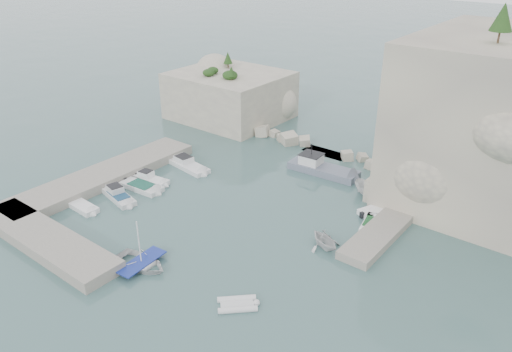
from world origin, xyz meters
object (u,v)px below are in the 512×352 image
Objects in this scene: motorboat_a at (189,168)px; tender_east_d at (371,199)px; motorboat_c at (142,189)px; motorboat_e at (84,210)px; tender_east_c at (381,211)px; tender_east_b at (370,227)px; work_boat at (323,173)px; rowboat at (142,266)px; motorboat_b at (151,182)px; tender_east_a at (324,247)px; motorboat_d at (119,199)px; inflatable_dinghy at (237,306)px.

tender_east_d is (21.15, 6.52, 0.00)m from motorboat_a.
motorboat_e is at bearing -102.88° from motorboat_c.
motorboat_a is at bearing 122.96° from tender_east_c.
work_boat is at bearing 40.51° from tender_east_b.
rowboat is 21.99m from tender_east_b.
work_boat is at bearing 38.25° from motorboat_b.
motorboat_b is 8.58m from motorboat_e.
tender_east_b is (23.67, 1.31, 0.00)m from motorboat_a.
tender_east_c is at bearing -4.30° from tender_east_b.
motorboat_b is 22.58m from tender_east_a.
motorboat_c is at bearing -82.64° from motorboat_b.
motorboat_d is at bearing 55.88° from rowboat.
rowboat is at bearing -99.34° from work_boat.
tender_east_d reaches higher than tender_east_b.
motorboat_d is at bearing -129.64° from work_boat.
motorboat_b is at bearing 110.47° from inflatable_dinghy.
motorboat_a is 7.20m from motorboat_c.
rowboat reaches higher than tender_east_b.
motorboat_a is 1.40× the size of motorboat_b.
work_boat reaches higher than tender_east_d.
rowboat is 1.23× the size of tender_east_b.
tender_east_c is at bearing -109.63° from tender_east_d.
tender_east_a is 15.74m from work_boat.
work_boat reaches higher than tender_east_b.
tender_east_d is at bearing -21.69° from work_boat.
motorboat_c is 26.26m from tender_east_c.
tender_east_b is 3.46m from tender_east_c.
tender_east_c is (2.33, 20.31, 0.00)m from inflatable_dinghy.
motorboat_b is 0.84× the size of motorboat_d.
rowboat is at bearing -9.96° from motorboat_e.
tender_east_a is (22.12, 2.74, 0.00)m from motorboat_c.
motorboat_e is at bearing 72.97° from rowboat.
motorboat_d is at bearing 78.51° from motorboat_e.
tender_east_b is at bearing 11.42° from motorboat_a.
inflatable_dinghy is at bearing -77.32° from work_boat.
inflatable_dinghy is (21.15, -5.30, 0.00)m from motorboat_d.
motorboat_c is at bearing 101.21° from motorboat_d.
tender_east_a is at bearing -62.09° from work_boat.
work_boat is at bearing -10.22° from rowboat.
tender_east_d is (10.02, 23.27, 0.00)m from rowboat.
tender_east_b is (2.80, 16.88, 0.00)m from inflatable_dinghy.
motorboat_b is 1.47× the size of inflatable_dinghy.
rowboat is at bearing 133.18° from tender_east_b.
motorboat_a is 26.04m from inflatable_dinghy.
motorboat_a is 2.05× the size of inflatable_dinghy.
motorboat_b is at bearing 88.68° from motorboat_e.
tender_east_d is at bearing 25.40° from motorboat_a.
tender_east_b reaches higher than inflatable_dinghy.
motorboat_e is 0.68× the size of tender_east_c.
tender_east_d reaches higher than motorboat_c.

